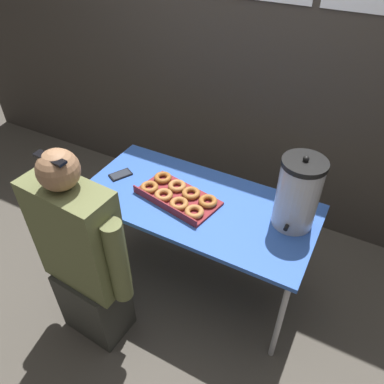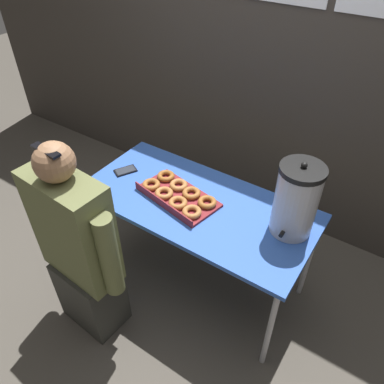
# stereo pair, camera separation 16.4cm
# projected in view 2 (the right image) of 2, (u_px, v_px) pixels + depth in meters

# --- Properties ---
(ground_plane) EXTENTS (12.00, 12.00, 0.00)m
(ground_plane) POSITION_uv_depth(u_px,v_px,m) (196.00, 277.00, 2.66)
(ground_plane) COLOR #4C473F
(back_wall) EXTENTS (6.00, 0.11, 2.43)m
(back_wall) POSITION_uv_depth(u_px,v_px,m) (277.00, 65.00, 2.50)
(back_wall) COLOR #38332D
(back_wall) RESTS_ON ground
(folding_table) EXTENTS (1.40, 0.67, 0.71)m
(folding_table) POSITION_uv_depth(u_px,v_px,m) (197.00, 208.00, 2.23)
(folding_table) COLOR #2D56B2
(folding_table) RESTS_ON ground
(donut_box) EXTENTS (0.53, 0.35, 0.05)m
(donut_box) POSITION_uv_depth(u_px,v_px,m) (178.00, 195.00, 2.22)
(donut_box) COLOR maroon
(donut_box) RESTS_ON folding_table
(coffee_urn) EXTENTS (0.23, 0.26, 0.44)m
(coffee_urn) POSITION_uv_depth(u_px,v_px,m) (296.00, 200.00, 1.90)
(coffee_urn) COLOR #B7B7BC
(coffee_urn) RESTS_ON folding_table
(cell_phone) EXTENTS (0.13, 0.16, 0.01)m
(cell_phone) POSITION_uv_depth(u_px,v_px,m) (125.00, 171.00, 2.43)
(cell_phone) COLOR black
(cell_phone) RESTS_ON folding_table
(person_seated) EXTENTS (0.62, 0.28, 1.30)m
(person_seated) POSITION_uv_depth(u_px,v_px,m) (80.00, 251.00, 2.04)
(person_seated) COLOR #33332D
(person_seated) RESTS_ON ground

